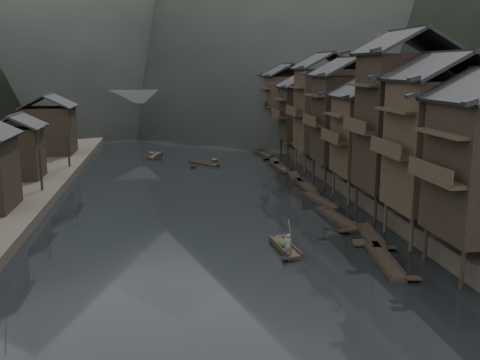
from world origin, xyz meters
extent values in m
plane|color=black|center=(0.00, 0.00, 0.00)|extent=(300.00, 300.00, 0.00)
cube|color=#2D2823|center=(35.00, 40.00, 0.90)|extent=(40.00, 200.00, 1.80)
cylinder|color=black|center=(14.20, -10.40, 1.30)|extent=(0.30, 0.30, 2.90)
cylinder|color=black|center=(14.20, -5.60, 1.30)|extent=(0.30, 0.30, 2.90)
cylinder|color=black|center=(16.95, -5.60, 1.30)|extent=(0.30, 0.30, 2.90)
cube|color=black|center=(13.30, -8.00, 6.54)|extent=(1.20, 5.70, 0.25)
cylinder|color=black|center=(14.20, -3.40, 1.30)|extent=(0.30, 0.30, 2.90)
cylinder|color=black|center=(14.20, 1.40, 1.30)|extent=(0.30, 0.30, 2.90)
cylinder|color=black|center=(16.95, -3.40, 1.30)|extent=(0.30, 0.30, 2.90)
cylinder|color=black|center=(16.95, 1.40, 1.30)|extent=(0.30, 0.30, 2.90)
cube|color=black|center=(17.30, -1.00, 7.55)|extent=(7.00, 6.00, 9.90)
cube|color=black|center=(13.30, -1.00, 7.06)|extent=(1.20, 5.70, 0.25)
cylinder|color=black|center=(14.20, 3.60, 1.30)|extent=(0.30, 0.30, 2.90)
cylinder|color=black|center=(14.20, 8.40, 1.30)|extent=(0.30, 0.30, 2.90)
cylinder|color=black|center=(16.95, 3.60, 1.30)|extent=(0.30, 0.30, 2.90)
cylinder|color=black|center=(16.95, 8.40, 1.30)|extent=(0.30, 0.30, 2.90)
cube|color=black|center=(17.30, 6.00, 8.60)|extent=(7.00, 6.00, 12.00)
cube|color=black|center=(13.30, 6.00, 8.00)|extent=(1.20, 5.70, 0.25)
cylinder|color=black|center=(14.20, 10.60, 1.30)|extent=(0.30, 0.30, 2.90)
cylinder|color=black|center=(14.20, 15.40, 1.30)|extent=(0.30, 0.30, 2.90)
cylinder|color=black|center=(16.95, 10.60, 1.30)|extent=(0.30, 0.30, 2.90)
cylinder|color=black|center=(16.95, 15.40, 1.30)|extent=(0.30, 0.30, 2.90)
cube|color=black|center=(17.30, 13.00, 6.55)|extent=(7.00, 6.00, 7.91)
cube|color=black|center=(13.30, 13.00, 6.16)|extent=(1.20, 5.70, 0.25)
cylinder|color=black|center=(14.20, 18.60, 1.30)|extent=(0.30, 0.30, 2.90)
cylinder|color=black|center=(14.20, 23.40, 1.30)|extent=(0.30, 0.30, 2.90)
cylinder|color=black|center=(16.95, 18.60, 1.30)|extent=(0.30, 0.30, 2.90)
cylinder|color=black|center=(16.95, 23.40, 1.30)|extent=(0.30, 0.30, 2.90)
cube|color=black|center=(17.30, 21.00, 7.54)|extent=(7.00, 6.00, 9.87)
cube|color=black|center=(13.30, 21.00, 7.04)|extent=(1.20, 5.70, 0.25)
cylinder|color=black|center=(14.20, 27.60, 1.30)|extent=(0.30, 0.30, 2.90)
cylinder|color=black|center=(14.20, 32.40, 1.30)|extent=(0.30, 0.30, 2.90)
cylinder|color=black|center=(16.95, 27.60, 1.30)|extent=(0.30, 0.30, 2.90)
cylinder|color=black|center=(16.95, 32.40, 1.30)|extent=(0.30, 0.30, 2.90)
cube|color=black|center=(17.30, 30.00, 7.91)|extent=(7.00, 6.00, 10.62)
cube|color=black|center=(13.30, 30.00, 7.38)|extent=(1.20, 5.70, 0.25)
cylinder|color=black|center=(14.20, 37.60, 1.30)|extent=(0.30, 0.30, 2.90)
cylinder|color=black|center=(14.20, 42.40, 1.30)|extent=(0.30, 0.30, 2.90)
cylinder|color=black|center=(16.95, 37.60, 1.30)|extent=(0.30, 0.30, 2.90)
cylinder|color=black|center=(16.95, 42.40, 1.30)|extent=(0.30, 0.30, 2.90)
cube|color=black|center=(17.30, 40.00, 6.55)|extent=(7.00, 6.00, 7.90)
cube|color=black|center=(13.30, 40.00, 6.15)|extent=(1.20, 5.70, 0.25)
cylinder|color=black|center=(14.20, 49.60, 1.30)|extent=(0.30, 0.30, 2.90)
cylinder|color=black|center=(14.20, 54.40, 1.30)|extent=(0.30, 0.30, 2.90)
cylinder|color=black|center=(16.95, 49.60, 1.30)|extent=(0.30, 0.30, 2.90)
cylinder|color=black|center=(16.95, 54.40, 1.30)|extent=(0.30, 0.30, 2.90)
cube|color=black|center=(17.30, 52.00, 7.26)|extent=(7.00, 6.00, 9.32)
cube|color=black|center=(13.30, 52.00, 6.79)|extent=(1.20, 5.70, 0.25)
cube|color=black|center=(-20.50, 24.00, 4.10)|extent=(5.00, 5.00, 5.80)
cube|color=black|center=(-20.50, 42.00, 4.60)|extent=(6.50, 6.50, 6.80)
cylinder|color=black|center=(-17.00, 17.24, 3.36)|extent=(0.24, 0.24, 4.32)
cylinder|color=black|center=(-17.00, 30.58, 3.27)|extent=(0.24, 0.24, 4.13)
cube|color=black|center=(11.30, -5.25, 0.15)|extent=(2.07, 7.60, 0.30)
cube|color=black|center=(11.30, -5.25, 0.33)|extent=(2.11, 7.46, 0.10)
cube|color=black|center=(10.83, -1.67, 0.29)|extent=(1.05, 1.03, 0.36)
cube|color=black|center=(11.78, -8.83, 0.29)|extent=(1.05, 1.03, 0.36)
cube|color=black|center=(12.36, 0.08, 0.15)|extent=(1.91, 6.50, 0.30)
cube|color=black|center=(12.36, 0.08, 0.33)|extent=(1.95, 6.38, 0.10)
cube|color=black|center=(11.97, 3.13, 0.29)|extent=(1.03, 0.90, 0.34)
cube|color=black|center=(12.76, -2.97, 0.29)|extent=(1.03, 0.90, 0.34)
cube|color=black|center=(11.24, 5.19, 0.15)|extent=(1.97, 7.73, 0.30)
cube|color=black|center=(11.24, 5.19, 0.33)|extent=(2.01, 7.58, 0.10)
cube|color=black|center=(11.66, 8.84, 0.29)|extent=(1.04, 1.04, 0.37)
cube|color=black|center=(10.82, 1.54, 0.29)|extent=(1.04, 1.04, 0.37)
cube|color=black|center=(11.58, 11.77, 0.15)|extent=(1.95, 7.20, 0.30)
cube|color=black|center=(11.58, 11.77, 0.33)|extent=(1.99, 7.06, 0.10)
cube|color=black|center=(11.99, 15.16, 0.29)|extent=(1.03, 0.98, 0.35)
cube|color=black|center=(11.17, 8.38, 0.29)|extent=(1.03, 0.98, 0.35)
cube|color=black|center=(11.98, 19.11, 0.15)|extent=(1.10, 7.33, 0.30)
cube|color=black|center=(11.98, 19.11, 0.33)|extent=(1.16, 7.19, 0.10)
cube|color=black|center=(11.98, 22.63, 0.29)|extent=(0.94, 0.90, 0.36)
cube|color=black|center=(11.99, 15.59, 0.29)|extent=(0.94, 0.90, 0.36)
cube|color=black|center=(11.96, 23.92, 0.15)|extent=(1.79, 6.65, 0.30)
cube|color=black|center=(11.96, 23.92, 0.33)|extent=(1.83, 6.53, 0.10)
cube|color=black|center=(11.63, 27.06, 0.29)|extent=(1.02, 0.90, 0.34)
cube|color=black|center=(12.30, 20.78, 0.29)|extent=(1.02, 0.90, 0.34)
cube|color=black|center=(11.53, 31.00, 0.15)|extent=(1.27, 7.10, 0.30)
cube|color=black|center=(11.53, 31.00, 0.33)|extent=(1.33, 6.96, 0.10)
cube|color=black|center=(11.61, 34.39, 0.29)|extent=(0.96, 0.89, 0.35)
cube|color=black|center=(11.44, 27.60, 0.29)|extent=(0.96, 0.89, 0.35)
cube|color=black|center=(11.86, 35.81, 0.15)|extent=(1.78, 7.05, 0.30)
cube|color=black|center=(11.86, 35.81, 0.33)|extent=(1.82, 6.92, 0.10)
cube|color=black|center=(11.53, 39.14, 0.29)|extent=(1.01, 0.94, 0.35)
cube|color=black|center=(12.19, 32.47, 0.29)|extent=(1.01, 0.94, 0.35)
cube|color=black|center=(11.41, 41.61, 0.15)|extent=(1.91, 7.45, 0.30)
cube|color=black|center=(11.41, 41.61, 0.33)|extent=(1.95, 7.31, 0.10)
cube|color=black|center=(11.80, 45.13, 0.29)|extent=(1.03, 1.00, 0.36)
cube|color=black|center=(11.02, 38.09, 0.29)|extent=(1.03, 1.00, 0.36)
cube|color=black|center=(11.36, 47.09, 0.15)|extent=(1.41, 6.23, 0.30)
cube|color=black|center=(11.36, 47.09, 0.33)|extent=(1.46, 6.11, 0.10)
cube|color=black|center=(11.51, 50.05, 0.29)|extent=(0.97, 0.81, 0.33)
cube|color=black|center=(11.21, 44.13, 0.29)|extent=(0.97, 0.81, 0.33)
cube|color=black|center=(12.54, 53.84, 0.15)|extent=(1.58, 6.89, 0.30)
cube|color=black|center=(12.54, 53.84, 0.33)|extent=(1.62, 6.76, 0.10)
cube|color=black|center=(12.77, 57.11, 0.29)|extent=(0.99, 0.90, 0.35)
cube|color=black|center=(12.31, 50.57, 0.29)|extent=(0.99, 0.90, 0.35)
cube|color=black|center=(12.21, 59.85, 0.15)|extent=(1.47, 6.83, 0.30)
cube|color=black|center=(12.21, 59.85, 0.33)|extent=(1.52, 6.69, 0.10)
cube|color=black|center=(12.39, 63.10, 0.29)|extent=(0.98, 0.88, 0.35)
cube|color=black|center=(12.03, 56.60, 0.29)|extent=(0.98, 0.88, 0.35)
cube|color=black|center=(1.52, 35.10, 0.15)|extent=(4.22, 5.21, 0.30)
cube|color=black|center=(1.52, 35.10, 0.33)|extent=(4.20, 5.15, 0.10)
cube|color=black|center=(3.16, 37.31, 0.29)|extent=(1.11, 1.08, 0.32)
cube|color=black|center=(-0.13, 32.88, 0.29)|extent=(1.11, 1.08, 0.32)
cube|color=black|center=(-5.42, 42.61, 0.15)|extent=(2.31, 5.35, 0.30)
cube|color=black|center=(-5.42, 42.61, 0.33)|extent=(2.33, 5.27, 0.10)
cube|color=black|center=(-6.06, 45.06, 0.29)|extent=(0.99, 0.85, 0.31)
cube|color=black|center=(-4.77, 40.17, 0.29)|extent=(0.99, 0.85, 0.31)
cube|color=black|center=(7.02, 59.48, 0.15)|extent=(4.04, 4.86, 0.30)
cube|color=black|center=(7.02, 59.48, 0.33)|extent=(4.01, 4.80, 0.10)
cube|color=black|center=(5.46, 61.52, 0.29)|extent=(1.08, 1.04, 0.31)
cube|color=black|center=(8.57, 57.44, 0.29)|extent=(1.08, 1.04, 0.31)
cube|color=black|center=(-3.87, 72.39, 0.15)|extent=(4.52, 5.22, 0.30)
cube|color=black|center=(-3.87, 72.39, 0.33)|extent=(4.49, 5.16, 0.10)
cube|color=black|center=(-2.07, 74.59, 0.29)|extent=(1.12, 1.11, 0.32)
cube|color=black|center=(-5.67, 70.19, 0.29)|extent=(1.12, 1.11, 0.32)
cube|color=#4C4C4F|center=(0.00, 72.00, 7.20)|extent=(40.00, 6.00, 1.60)
cube|color=#4C4C4F|center=(0.00, 69.30, 8.50)|extent=(40.00, 0.50, 1.00)
cube|color=#4C4C4F|center=(0.00, 74.70, 8.50)|extent=(40.00, 0.50, 1.00)
cube|color=#4C4C4F|center=(-14.00, 72.00, 3.20)|extent=(3.20, 6.00, 6.40)
cube|color=#4C4C4F|center=(-4.50, 72.00, 3.20)|extent=(3.20, 6.00, 6.40)
cube|color=#4C4C4F|center=(4.50, 72.00, 3.20)|extent=(3.20, 6.00, 6.40)
cube|color=#4C4C4F|center=(14.00, 72.00, 3.20)|extent=(3.20, 6.00, 6.40)
cube|color=black|center=(4.94, -1.85, 0.15)|extent=(1.52, 4.86, 0.30)
cube|color=black|center=(4.94, -1.85, 0.33)|extent=(1.56, 4.77, 0.10)
cube|color=black|center=(5.17, 0.44, 0.29)|extent=(0.94, 0.68, 0.30)
cube|color=black|center=(4.70, -4.13, 0.29)|extent=(0.94, 0.68, 0.30)
ellipsoid|color=black|center=(4.96, -1.61, 0.78)|extent=(1.14, 1.50, 0.69)
imported|color=#5D5D5F|center=(4.75, -3.65, 1.26)|extent=(0.66, 0.49, 1.65)
cylinder|color=#8C7A51|center=(4.95, -3.65, 4.00)|extent=(0.92, 1.91, 3.81)
camera|label=1|loc=(-3.71, -39.30, 13.54)|focal=40.00mm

